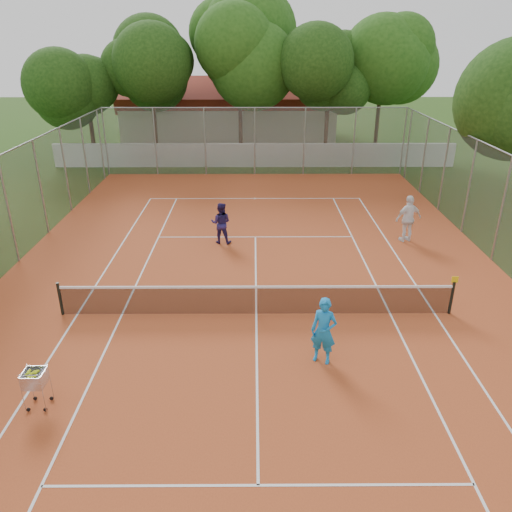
{
  "coord_description": "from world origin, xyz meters",
  "views": [
    {
      "loc": [
        -0.08,
        -13.29,
        7.83
      ],
      "look_at": [
        0.0,
        1.5,
        1.3
      ],
      "focal_mm": 35.0,
      "sensor_mm": 36.0,
      "label": 1
    }
  ],
  "objects_px": {
    "tennis_net": "(256,300)",
    "ball_hopper": "(37,387)",
    "clubhouse": "(230,111)",
    "player_near": "(324,331)",
    "player_far_left": "(221,223)",
    "player_far_right": "(408,219)"
  },
  "relations": [
    {
      "from": "tennis_net",
      "to": "ball_hopper",
      "type": "distance_m",
      "value": 6.5
    },
    {
      "from": "clubhouse",
      "to": "player_near",
      "type": "bearing_deg",
      "value": -83.27
    },
    {
      "from": "tennis_net",
      "to": "player_near",
      "type": "height_order",
      "value": "player_near"
    },
    {
      "from": "tennis_net",
      "to": "clubhouse",
      "type": "xyz_separation_m",
      "value": [
        -2.0,
        29.0,
        1.69
      ]
    },
    {
      "from": "player_far_left",
      "to": "player_far_right",
      "type": "distance_m",
      "value": 7.67
    },
    {
      "from": "player_far_right",
      "to": "player_far_left",
      "type": "bearing_deg",
      "value": -15.98
    },
    {
      "from": "clubhouse",
      "to": "player_near",
      "type": "height_order",
      "value": "clubhouse"
    },
    {
      "from": "clubhouse",
      "to": "player_far_right",
      "type": "bearing_deg",
      "value": -70.29
    },
    {
      "from": "clubhouse",
      "to": "player_near",
      "type": "relative_size",
      "value": 8.98
    },
    {
      "from": "player_far_left",
      "to": "ball_hopper",
      "type": "bearing_deg",
      "value": 77.34
    },
    {
      "from": "tennis_net",
      "to": "player_near",
      "type": "relative_size",
      "value": 6.51
    },
    {
      "from": "player_near",
      "to": "player_far_right",
      "type": "relative_size",
      "value": 0.93
    },
    {
      "from": "clubhouse",
      "to": "player_far_left",
      "type": "distance_m",
      "value": 23.25
    },
    {
      "from": "player_far_right",
      "to": "ball_hopper",
      "type": "distance_m",
      "value": 15.12
    },
    {
      "from": "player_far_left",
      "to": "player_far_right",
      "type": "xyz_separation_m",
      "value": [
        7.67,
        0.14,
        0.13
      ]
    },
    {
      "from": "clubhouse",
      "to": "player_far_left",
      "type": "bearing_deg",
      "value": -88.53
    },
    {
      "from": "player_far_right",
      "to": "player_near",
      "type": "bearing_deg",
      "value": 44.44
    },
    {
      "from": "tennis_net",
      "to": "player_far_right",
      "type": "relative_size",
      "value": 6.07
    },
    {
      "from": "tennis_net",
      "to": "player_far_right",
      "type": "distance_m",
      "value": 8.64
    },
    {
      "from": "clubhouse",
      "to": "tennis_net",
      "type": "bearing_deg",
      "value": -86.05
    },
    {
      "from": "player_far_right",
      "to": "ball_hopper",
      "type": "height_order",
      "value": "player_far_right"
    },
    {
      "from": "player_far_left",
      "to": "player_far_right",
      "type": "height_order",
      "value": "player_far_right"
    }
  ]
}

